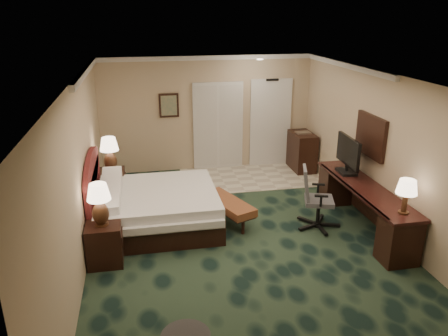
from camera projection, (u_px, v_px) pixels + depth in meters
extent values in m
cube|color=black|center=(243.00, 242.00, 7.32)|extent=(5.00, 7.50, 0.00)
cube|color=white|center=(246.00, 80.00, 6.40)|extent=(5.00, 7.50, 0.00)
cube|color=#BBAA8E|center=(207.00, 114.00, 10.32)|extent=(5.00, 0.00, 2.70)
cube|color=#BBAA8E|center=(358.00, 326.00, 3.40)|extent=(5.00, 0.00, 2.70)
cube|color=#BBAA8E|center=(79.00, 178.00, 6.41)|extent=(0.00, 7.50, 2.70)
cube|color=#BBAA8E|center=(389.00, 157.00, 7.31)|extent=(0.00, 7.50, 2.70)
cube|color=#AFA590|center=(252.00, 177.00, 10.16)|extent=(3.20, 1.70, 0.01)
cube|color=silver|center=(270.00, 124.00, 10.67)|extent=(1.02, 0.06, 2.18)
cube|color=beige|center=(218.00, 126.00, 10.43)|extent=(1.20, 0.06, 2.10)
cube|color=#506E5C|center=(169.00, 105.00, 10.04)|extent=(0.45, 0.06, 0.55)
cube|color=white|center=(371.00, 136.00, 7.79)|extent=(0.05, 0.95, 0.75)
cube|color=silver|center=(158.00, 208.00, 7.79)|extent=(2.09, 1.94, 0.66)
cube|color=black|center=(105.00, 242.00, 6.66)|extent=(0.52, 0.60, 0.65)
cube|color=black|center=(112.00, 187.00, 8.72)|extent=(0.53, 0.61, 0.67)
cube|color=brown|center=(228.00, 211.00, 7.98)|extent=(0.88, 1.32, 0.42)
cube|color=black|center=(363.00, 207.00, 7.67)|extent=(0.60, 2.77, 0.80)
cube|color=black|center=(348.00, 155.00, 8.03)|extent=(0.12, 0.90, 0.70)
cube|color=black|center=(302.00, 151.00, 10.52)|extent=(0.48, 0.86, 0.91)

